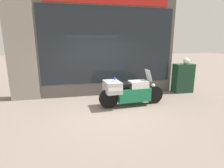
% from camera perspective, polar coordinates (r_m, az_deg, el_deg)
% --- Properties ---
extents(ground_plane, '(60.00, 60.00, 0.00)m').
position_cam_1_polar(ground_plane, '(5.83, -2.28, -8.73)').
color(ground_plane, gray).
extents(shop_building, '(6.74, 0.55, 4.03)m').
position_cam_1_polar(shop_building, '(7.35, -8.88, 11.83)').
color(shop_building, '#56514C').
rests_on(shop_building, ground).
extents(window_display, '(5.23, 0.30, 1.89)m').
position_cam_1_polar(window_display, '(7.68, -1.56, 0.22)').
color(window_display, slate).
rests_on(window_display, ground).
extents(paramedic_motorcycle, '(2.39, 0.79, 1.27)m').
position_cam_1_polar(paramedic_motorcycle, '(6.13, 5.22, -2.31)').
color(paramedic_motorcycle, black).
rests_on(paramedic_motorcycle, ground).
extents(utility_cabinet, '(0.85, 0.49, 1.29)m').
position_cam_1_polar(utility_cabinet, '(8.48, 22.11, 1.77)').
color(utility_cabinet, '#193D28').
rests_on(utility_cabinet, ground).
extents(white_helmet, '(0.27, 0.27, 0.27)m').
position_cam_1_polar(white_helmet, '(8.38, 23.12, 6.96)').
color(white_helmet, white).
rests_on(white_helmet, utility_cabinet).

